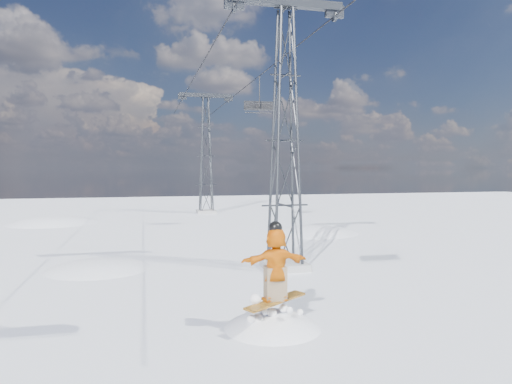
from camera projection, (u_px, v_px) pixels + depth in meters
The scene contains 6 objects.
ground at pixel (349, 337), 11.67m from camera, with size 120.00×120.00×0.00m, color white.
snow_terrain at pixel (150, 369), 31.61m from camera, with size 39.00×37.00×22.00m.
lift_tower_near at pixel (285, 141), 19.33m from camera, with size 5.20×1.80×11.43m.
lift_tower_far at pixel (206, 156), 43.56m from camera, with size 5.20×1.80×11.43m.
haul_cables at pixel (233, 70), 30.20m from camera, with size 4.46×51.00×0.06m.
lift_chair_mid at pixel (259, 106), 32.33m from camera, with size 2.15×0.62×2.67m.
Camera 1 is at (-5.08, -10.55, 4.33)m, focal length 32.00 mm.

